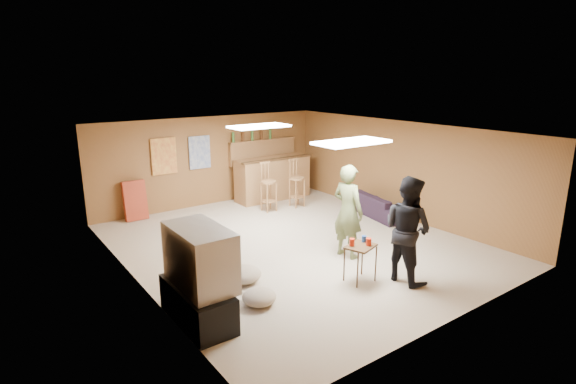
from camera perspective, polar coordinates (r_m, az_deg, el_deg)
ground at (r=8.80m, az=0.77°, el=-6.58°), size 7.00×7.00×0.00m
ceiling at (r=8.26m, az=0.82°, el=7.79°), size 6.00×7.00×0.02m
wall_back at (r=11.39m, az=-9.82°, el=3.92°), size 6.00×0.02×2.20m
wall_front at (r=6.16m, az=20.79°, el=-6.23°), size 6.00×0.02×2.20m
wall_left at (r=7.15m, az=-18.88°, el=-3.16°), size 0.02×7.00×2.20m
wall_right at (r=10.49m, az=14.06°, el=2.76°), size 0.02×7.00×2.20m
tv_stand at (r=6.26m, az=-11.41°, el=-13.72°), size 0.55×1.30×0.50m
dvd_box at (r=6.39m, az=-9.52°, el=-14.03°), size 0.35×0.50×0.08m
tv_body at (r=6.01m, az=-11.12°, el=-8.09°), size 0.60×1.10×0.80m
tv_screen at (r=6.13m, az=-8.48°, el=-7.49°), size 0.02×0.95×0.65m
bar_counter at (r=11.77m, az=-1.95°, el=1.74°), size 2.00×0.60×1.10m
bar_lip at (r=11.46m, az=-1.27°, el=4.20°), size 2.10×0.12×0.05m
bar_shelf at (r=11.97m, az=-3.21°, el=6.57°), size 2.00×0.18×0.05m
bar_backing at (r=12.03m, az=-3.24°, el=5.17°), size 2.00×0.14×0.60m
poster_left at (r=10.85m, az=-15.47°, el=4.40°), size 0.60×0.03×0.85m
poster_right at (r=11.19m, az=-11.16°, el=4.96°), size 0.55×0.03×0.80m
folding_chair_stack at (r=10.65m, az=-18.85°, el=-1.03°), size 0.50×0.26×0.91m
ceiling_panel_front at (r=7.13m, az=8.10°, el=6.28°), size 1.20×0.60×0.04m
ceiling_panel_back at (r=9.24m, az=-3.68°, el=8.32°), size 1.20×0.60×0.04m
person_olive at (r=8.03m, az=7.62°, el=-2.45°), size 0.49×0.67×1.69m
person_black at (r=7.29m, az=14.92°, el=-4.59°), size 0.65×0.83×1.70m
sofa at (r=10.67m, az=11.46°, el=-1.60°), size 0.98×1.81×0.50m
tray_table at (r=7.28m, az=9.13°, el=-8.93°), size 0.55×0.49×0.60m
cup_red_near at (r=7.12m, az=8.12°, el=-6.33°), size 0.11×0.11×0.12m
cup_red_far at (r=7.18m, az=10.21°, el=-6.24°), size 0.11×0.11×0.12m
cup_blue at (r=7.31m, az=9.63°, el=-5.88°), size 0.10×0.10×0.10m
bar_stool_left at (r=10.68m, az=-2.47°, el=0.80°), size 0.52×0.52×1.25m
bar_stool_right at (r=11.05m, az=1.15°, el=1.41°), size 0.53×0.53×1.30m
cushion_near_tv at (r=7.27m, az=-5.67°, el=-10.34°), size 0.66×0.66×0.25m
cushion_mid at (r=7.85m, az=-8.10°, el=-8.78°), size 0.48×0.48×0.18m
cushion_far at (r=6.61m, az=-3.69°, el=-13.15°), size 0.58×0.58×0.22m
bottle_row at (r=11.75m, az=-4.57°, el=7.16°), size 1.20×0.08×0.26m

